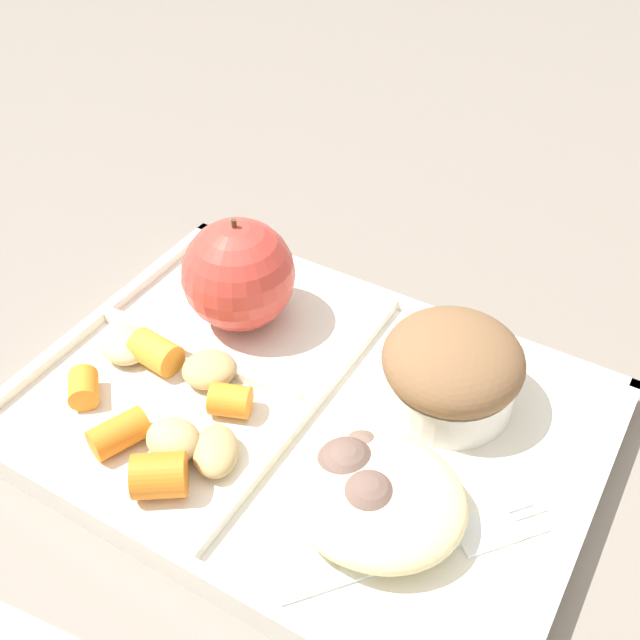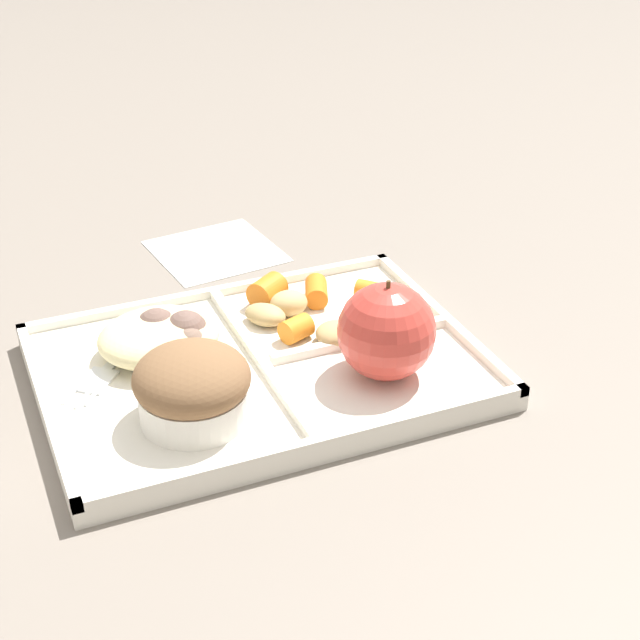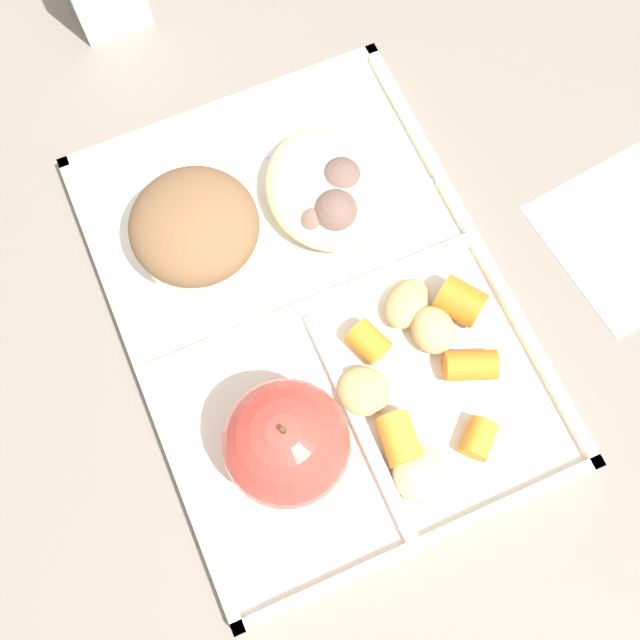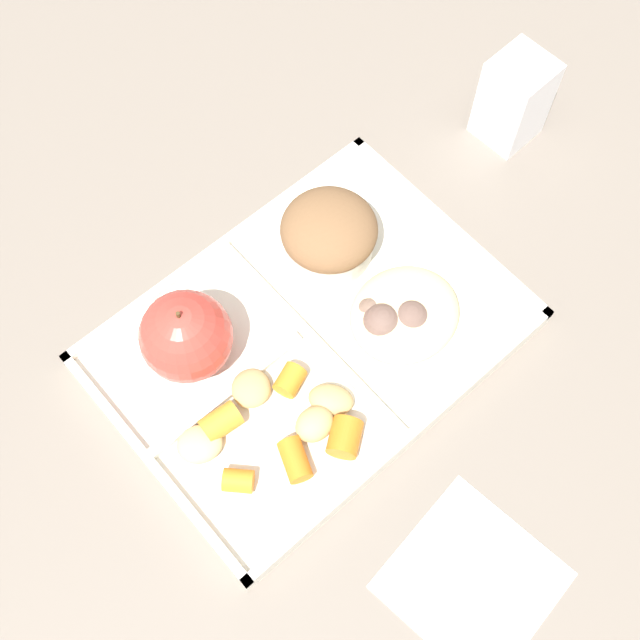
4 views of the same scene
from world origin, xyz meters
name	(u,v)px [view 4 (image 4 of 4)]	position (x,y,z in m)	size (l,w,h in m)	color
ground	(310,343)	(0.00, 0.00, 0.00)	(6.00, 6.00, 0.00)	slate
lunch_tray	(309,340)	(0.00, 0.00, 0.01)	(0.36, 0.26, 0.02)	silver
green_apple	(186,336)	(-0.09, 0.06, 0.05)	(0.08, 0.08, 0.09)	#C63D33
bran_muffin	(329,234)	(0.07, 0.06, 0.04)	(0.09, 0.09, 0.06)	silver
carrot_slice_tilted	(345,437)	(-0.04, -0.09, 0.03)	(0.03, 0.03, 0.03)	orange
carrot_slice_near_corner	(290,380)	(-0.04, -0.02, 0.02)	(0.02, 0.02, 0.03)	orange
carrot_slice_diagonal	(221,422)	(-0.11, -0.01, 0.03)	(0.02, 0.02, 0.03)	orange
carrot_slice_small	(238,481)	(-0.13, -0.06, 0.02)	(0.02, 0.02, 0.03)	orange
carrot_slice_large	(295,460)	(-0.09, -0.08, 0.02)	(0.02, 0.02, 0.04)	orange
potato_chunk_wedge	(200,444)	(-0.14, -0.02, 0.02)	(0.04, 0.03, 0.02)	tan
potato_chunk_large	(251,388)	(-0.07, -0.01, 0.02)	(0.04, 0.03, 0.02)	tan
potato_chunk_small	(315,424)	(-0.05, -0.07, 0.03)	(0.04, 0.03, 0.02)	tan
potato_chunk_browned	(331,400)	(-0.03, -0.06, 0.02)	(0.04, 0.03, 0.02)	tan
egg_noodle_pile	(404,314)	(0.07, -0.05, 0.03)	(0.10, 0.09, 0.03)	beige
meatball_front	(410,316)	(0.08, -0.05, 0.03)	(0.04, 0.04, 0.04)	brown
meatball_back	(382,324)	(0.05, -0.04, 0.03)	(0.04, 0.04, 0.04)	brown
meatball_center	(372,313)	(0.05, -0.02, 0.03)	(0.03, 0.03, 0.03)	#755B4C
meatball_side	(410,320)	(0.07, -0.05, 0.03)	(0.04, 0.04, 0.04)	brown
plastic_fork	(435,298)	(0.11, -0.05, 0.02)	(0.12, 0.14, 0.00)	white
milk_carton	(514,99)	(0.32, 0.05, 0.05)	(0.06, 0.06, 0.10)	white
paper_napkin	(472,580)	(-0.04, -0.25, 0.00)	(0.12, 0.12, 0.00)	white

